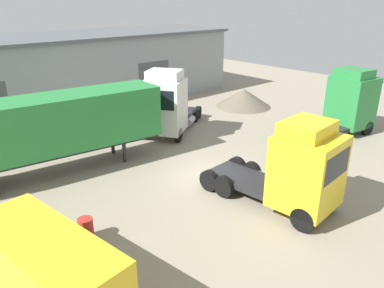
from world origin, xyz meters
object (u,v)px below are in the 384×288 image
at_px(tractor_unit_yellow, 297,170).
at_px(tractor_unit_white, 167,105).
at_px(tractor_unit_green, 346,104).
at_px(gravel_pile, 244,98).
at_px(container_trailer_green, 53,126).
at_px(oil_drum, 86,229).
at_px(delivery_van_yellow, 51,275).

bearing_deg(tractor_unit_yellow, tractor_unit_white, 165.67).
height_order(tractor_unit_white, tractor_unit_green, tractor_unit_white).
height_order(tractor_unit_yellow, gravel_pile, tractor_unit_yellow).
relative_size(container_trailer_green, gravel_pile, 2.43).
height_order(tractor_unit_white, container_trailer_green, tractor_unit_white).
height_order(container_trailer_green, oil_drum, container_trailer_green).
distance_m(container_trailer_green, tractor_unit_green, 18.52).
distance_m(tractor_unit_white, oil_drum, 12.09).
bearing_deg(tractor_unit_green, tractor_unit_white, 148.49).
distance_m(delivery_van_yellow, gravel_pile, 24.16).
xyz_separation_m(container_trailer_green, oil_drum, (-1.73, -6.44, -2.18)).
bearing_deg(tractor_unit_green, gravel_pile, 97.70).
distance_m(tractor_unit_green, tractor_unit_yellow, 11.71).
xyz_separation_m(container_trailer_green, delivery_van_yellow, (-4.12, -9.26, -1.20)).
bearing_deg(oil_drum, gravel_pile, 24.06).
xyz_separation_m(tractor_unit_green, oil_drum, (-18.86, 0.57, -1.63)).
bearing_deg(tractor_unit_white, gravel_pile, 154.88).
bearing_deg(tractor_unit_green, delivery_van_yellow, -165.64).
bearing_deg(container_trailer_green, tractor_unit_green, -15.60).
distance_m(tractor_unit_yellow, delivery_van_yellow, 10.20).
bearing_deg(tractor_unit_yellow, gravel_pile, 133.49).
bearing_deg(delivery_van_yellow, container_trailer_green, 148.01).
relative_size(container_trailer_green, oil_drum, 12.88).
bearing_deg(tractor_unit_white, delivery_van_yellow, 6.51).
bearing_deg(tractor_unit_yellow, oil_drum, -122.91).
bearing_deg(tractor_unit_yellow, delivery_van_yellow, -102.12).
bearing_deg(gravel_pile, tractor_unit_white, -171.94).
distance_m(tractor_unit_white, container_trailer_green, 7.94).
xyz_separation_m(tractor_unit_yellow, oil_drum, (-7.71, 4.13, -1.53)).
relative_size(tractor_unit_yellow, delivery_van_yellow, 1.09).
height_order(tractor_unit_white, oil_drum, tractor_unit_white).
height_order(tractor_unit_white, gravel_pile, tractor_unit_white).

